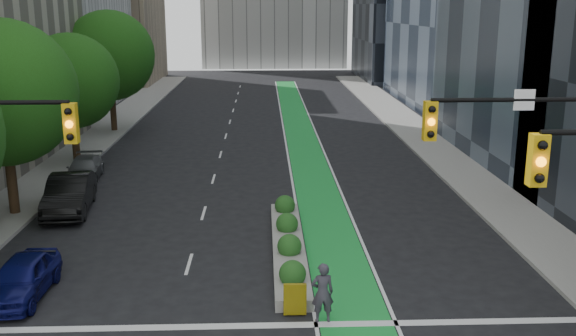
{
  "coord_description": "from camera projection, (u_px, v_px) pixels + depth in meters",
  "views": [
    {
      "loc": [
        0.31,
        -16.09,
        9.18
      ],
      "look_at": [
        1.24,
        8.43,
        3.0
      ],
      "focal_mm": 40.0,
      "sensor_mm": 36.0,
      "label": 1
    }
  ],
  "objects": [
    {
      "name": "tree_midfar",
      "position": [
        71.0,
        81.0,
        37.53
      ],
      "size": [
        5.6,
        5.6,
        7.76
      ],
      "color": "black",
      "rests_on": "ground"
    },
    {
      "name": "tree_mid",
      "position": [
        2.0,
        93.0,
        27.69
      ],
      "size": [
        6.4,
        6.4,
        8.78
      ],
      "color": "black",
      "rests_on": "ground"
    },
    {
      "name": "parked_car_left_mid",
      "position": [
        69.0,
        194.0,
        29.38
      ],
      "size": [
        2.41,
        5.32,
        1.69
      ],
      "primitive_type": "imported",
      "rotation": [
        0.0,
        0.0,
        0.12
      ],
      "color": "black",
      "rests_on": "ground"
    },
    {
      "name": "tree_far",
      "position": [
        110.0,
        56.0,
        47.04
      ],
      "size": [
        6.6,
        6.6,
        9.0
      ],
      "color": "black",
      "rests_on": "ground"
    },
    {
      "name": "sidewalk_right",
      "position": [
        438.0,
        148.0,
        42.46
      ],
      "size": [
        3.6,
        90.0,
        0.15
      ],
      "primitive_type": "cube",
      "color": "gray",
      "rests_on": "ground"
    },
    {
      "name": "parked_car_left_far",
      "position": [
        84.0,
        169.0,
        34.87
      ],
      "size": [
        2.13,
        4.36,
        1.22
      ],
      "primitive_type": "imported",
      "rotation": [
        0.0,
        0.0,
        0.1
      ],
      "color": "#525457",
      "rests_on": "ground"
    },
    {
      "name": "signal_right",
      "position": [
        572.0,
        173.0,
        17.42
      ],
      "size": [
        5.82,
        0.51,
        7.2
      ],
      "color": "black",
      "rests_on": "ground"
    },
    {
      "name": "median_planter",
      "position": [
        288.0,
        243.0,
        24.6
      ],
      "size": [
        1.2,
        10.26,
        1.1
      ],
      "color": "gray",
      "rests_on": "ground"
    },
    {
      "name": "parked_car_left_near",
      "position": [
        22.0,
        278.0,
        20.71
      ],
      "size": [
        1.64,
        4.0,
        1.36
      ],
      "primitive_type": "imported",
      "rotation": [
        0.0,
        0.0,
        -0.01
      ],
      "color": "#0E1054",
      "rests_on": "ground"
    },
    {
      "name": "cyclist",
      "position": [
        322.0,
        293.0,
        19.04
      ],
      "size": [
        0.73,
        0.52,
        1.87
      ],
      "primitive_type": "imported",
      "rotation": [
        0.0,
        0.0,
        3.24
      ],
      "color": "#38343F",
      "rests_on": "ground"
    },
    {
      "name": "bike_lane_paint",
      "position": [
        301.0,
        136.0,
        47.0
      ],
      "size": [
        2.2,
        70.0,
        0.01
      ],
      "primitive_type": "cube",
      "color": "green",
      "rests_on": "ground"
    },
    {
      "name": "sidewalk_left",
      "position": [
        78.0,
        151.0,
        41.6
      ],
      "size": [
        3.6,
        90.0,
        0.15
      ],
      "primitive_type": "cube",
      "color": "gray",
      "rests_on": "ground"
    }
  ]
}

